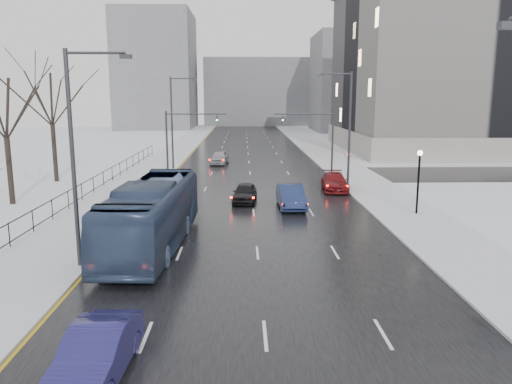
{
  "coord_description": "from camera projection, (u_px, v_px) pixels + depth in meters",
  "views": [
    {
      "loc": [
        -0.71,
        -2.55,
        7.96
      ],
      "look_at": [
        0.03,
        25.77,
        2.5
      ],
      "focal_mm": 35.0,
      "sensor_mm": 36.0,
      "label": 1
    }
  ],
  "objects": [
    {
      "name": "road",
      "position": [
        249.0,
        160.0,
        62.92
      ],
      "size": [
        16.0,
        150.0,
        0.04
      ],
      "primitive_type": "cube",
      "color": "black",
      "rests_on": "ground"
    },
    {
      "name": "cross_road",
      "position": [
        250.0,
        175.0,
        51.14
      ],
      "size": [
        130.0,
        10.0,
        0.04
      ],
      "primitive_type": "cube",
      "color": "black",
      "rests_on": "ground"
    },
    {
      "name": "sidewalk_left",
      "position": [
        165.0,
        160.0,
        62.64
      ],
      "size": [
        5.0,
        150.0,
        0.16
      ],
      "primitive_type": "cube",
      "color": "silver",
      "rests_on": "ground"
    },
    {
      "name": "sidewalk_right",
      "position": [
        331.0,
        159.0,
        63.18
      ],
      "size": [
        5.0,
        150.0,
        0.16
      ],
      "primitive_type": "cube",
      "color": "silver",
      "rests_on": "ground"
    },
    {
      "name": "park_strip",
      "position": [
        89.0,
        160.0,
        62.4
      ],
      "size": [
        14.0,
        150.0,
        0.12
      ],
      "primitive_type": "cube",
      "color": "white",
      "rests_on": "ground"
    },
    {
      "name": "tree_park_d",
      "position": [
        13.0,
        205.0,
        36.94
      ],
      "size": [
        8.75,
        8.75,
        12.5
      ],
      "primitive_type": null,
      "color": "black",
      "rests_on": "ground"
    },
    {
      "name": "tree_park_e",
      "position": [
        57.0,
        182.0,
        46.75
      ],
      "size": [
        9.45,
        9.45,
        13.5
      ],
      "primitive_type": null,
      "color": "black",
      "rests_on": "ground"
    },
    {
      "name": "iron_fence",
      "position": [
        58.0,
        204.0,
        32.97
      ],
      "size": [
        0.06,
        70.0,
        1.3
      ],
      "color": "black",
      "rests_on": "sidewalk_left"
    },
    {
      "name": "streetlight_r_mid",
      "position": [
        347.0,
        124.0,
        42.44
      ],
      "size": [
        2.95,
        0.25,
        10.0
      ],
      "color": "#2D2D33",
      "rests_on": "ground"
    },
    {
      "name": "streetlight_l_near",
      "position": [
        77.0,
        149.0,
        22.39
      ],
      "size": [
        2.95,
        0.25,
        10.0
      ],
      "color": "#2D2D33",
      "rests_on": "ground"
    },
    {
      "name": "streetlight_l_far",
      "position": [
        174.0,
        118.0,
        53.8
      ],
      "size": [
        2.95,
        0.25,
        10.0
      ],
      "color": "#2D2D33",
      "rests_on": "ground"
    },
    {
      "name": "lamppost_r_mid",
      "position": [
        419.0,
        173.0,
        33.2
      ],
      "size": [
        0.36,
        0.36,
        4.28
      ],
      "color": "black",
      "rests_on": "sidewalk_right"
    },
    {
      "name": "mast_signal_right",
      "position": [
        322.0,
        135.0,
        50.55
      ],
      "size": [
        6.1,
        0.33,
        6.5
      ],
      "color": "#2D2D33",
      "rests_on": "ground"
    },
    {
      "name": "mast_signal_left",
      "position": [
        177.0,
        135.0,
        50.18
      ],
      "size": [
        6.1,
        0.33,
        6.5
      ],
      "color": "#2D2D33",
      "rests_on": "ground"
    },
    {
      "name": "no_uturn_sign",
      "position": [
        348.0,
        157.0,
        47.02
      ],
      "size": [
        0.6,
        0.06,
        2.7
      ],
      "color": "#2D2D33",
      "rests_on": "sidewalk_right"
    },
    {
      "name": "civic_building",
      "position": [
        485.0,
        74.0,
        73.48
      ],
      "size": [
        41.0,
        31.0,
        24.8
      ],
      "color": "gray",
      "rests_on": "ground"
    },
    {
      "name": "bldg_far_right",
      "position": [
        366.0,
        83.0,
        115.55
      ],
      "size": [
        24.0,
        20.0,
        22.0
      ],
      "primitive_type": "cube",
      "color": "slate",
      "rests_on": "ground"
    },
    {
      "name": "bldg_far_left",
      "position": [
        157.0,
        71.0,
        123.52
      ],
      "size": [
        18.0,
        22.0,
        28.0
      ],
      "primitive_type": "cube",
      "color": "slate",
      "rests_on": "ground"
    },
    {
      "name": "bldg_far_center",
      "position": [
        260.0,
        92.0,
        139.85
      ],
      "size": [
        30.0,
        18.0,
        18.0
      ],
      "primitive_type": "cube",
      "color": "slate",
      "rests_on": "ground"
    },
    {
      "name": "sedan_left_near",
      "position": [
        96.0,
        354.0,
        14.09
      ],
      "size": [
        1.83,
        4.69,
        1.52
      ],
      "primitive_type": "imported",
      "rotation": [
        0.0,
        0.0,
        -0.05
      ],
      "color": "navy",
      "rests_on": "road"
    },
    {
      "name": "bus",
      "position": [
        152.0,
        214.0,
        26.34
      ],
      "size": [
        3.64,
        12.87,
        3.55
      ],
      "primitive_type": "imported",
      "rotation": [
        0.0,
        0.0,
        -0.05
      ],
      "color": "#354567",
      "rests_on": "road"
    },
    {
      "name": "sedan_center_near",
      "position": [
        245.0,
        193.0,
        37.78
      ],
      "size": [
        2.08,
        4.36,
        1.44
      ],
      "primitive_type": "imported",
      "rotation": [
        0.0,
        0.0,
        -0.09
      ],
      "color": "black",
      "rests_on": "road"
    },
    {
      "name": "sedan_right_near",
      "position": [
        291.0,
        197.0,
        35.81
      ],
      "size": [
        1.9,
        5.04,
        1.64
      ],
      "primitive_type": "imported",
      "rotation": [
        0.0,
        0.0,
        0.03
      ],
      "color": "navy",
      "rests_on": "road"
    },
    {
      "name": "sedan_right_far",
      "position": [
        335.0,
        182.0,
        42.5
      ],
      "size": [
        2.42,
        5.22,
        1.47
      ],
      "primitive_type": "imported",
      "rotation": [
        0.0,
        0.0,
        -0.07
      ],
      "color": "maroon",
      "rests_on": "road"
    },
    {
      "name": "sedan_center_far",
      "position": [
        220.0,
        157.0,
        59.06
      ],
      "size": [
        2.39,
        4.78,
        1.56
      ],
      "primitive_type": "imported",
      "rotation": [
        0.0,
        0.0,
        -0.12
      ],
      "color": "#A1A2A5",
      "rests_on": "road"
    }
  ]
}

